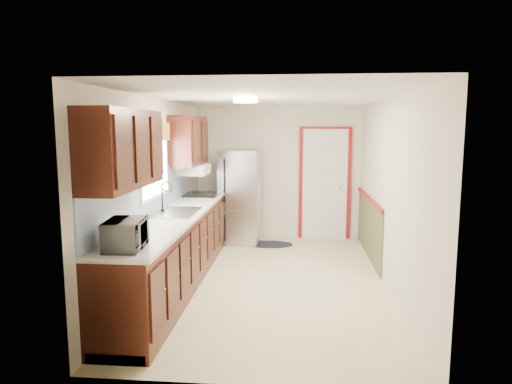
# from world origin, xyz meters

# --- Properties ---
(room_shell) EXTENTS (3.20, 5.20, 2.52)m
(room_shell) POSITION_xyz_m (0.00, 0.00, 1.20)
(room_shell) COLOR beige
(room_shell) RESTS_ON ground
(kitchen_run) EXTENTS (0.63, 4.00, 2.20)m
(kitchen_run) POSITION_xyz_m (-1.24, -0.29, 0.81)
(kitchen_run) COLOR #34130C
(kitchen_run) RESTS_ON ground
(back_wall_trim) EXTENTS (1.12, 2.30, 2.08)m
(back_wall_trim) POSITION_xyz_m (0.99, 2.21, 0.89)
(back_wall_trim) COLOR maroon
(back_wall_trim) RESTS_ON ground
(ceiling_fixture) EXTENTS (0.30, 0.30, 0.06)m
(ceiling_fixture) POSITION_xyz_m (-0.30, -0.20, 2.36)
(ceiling_fixture) COLOR #FFD88C
(ceiling_fixture) RESTS_ON room_shell
(microwave) EXTENTS (0.32, 0.50, 0.32)m
(microwave) POSITION_xyz_m (-1.20, -1.95, 1.10)
(microwave) COLOR white
(microwave) RESTS_ON kitchen_run
(refrigerator) EXTENTS (0.73, 0.71, 1.64)m
(refrigerator) POSITION_xyz_m (-0.65, 2.05, 0.82)
(refrigerator) COLOR #B7B7BC
(refrigerator) RESTS_ON ground
(rug) EXTENTS (0.79, 0.51, 0.01)m
(rug) POSITION_xyz_m (-0.11, 1.90, 0.01)
(rug) COLOR black
(rug) RESTS_ON ground
(cooktop) EXTENTS (0.54, 0.64, 0.02)m
(cooktop) POSITION_xyz_m (-1.19, 1.40, 0.95)
(cooktop) COLOR black
(cooktop) RESTS_ON kitchen_run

